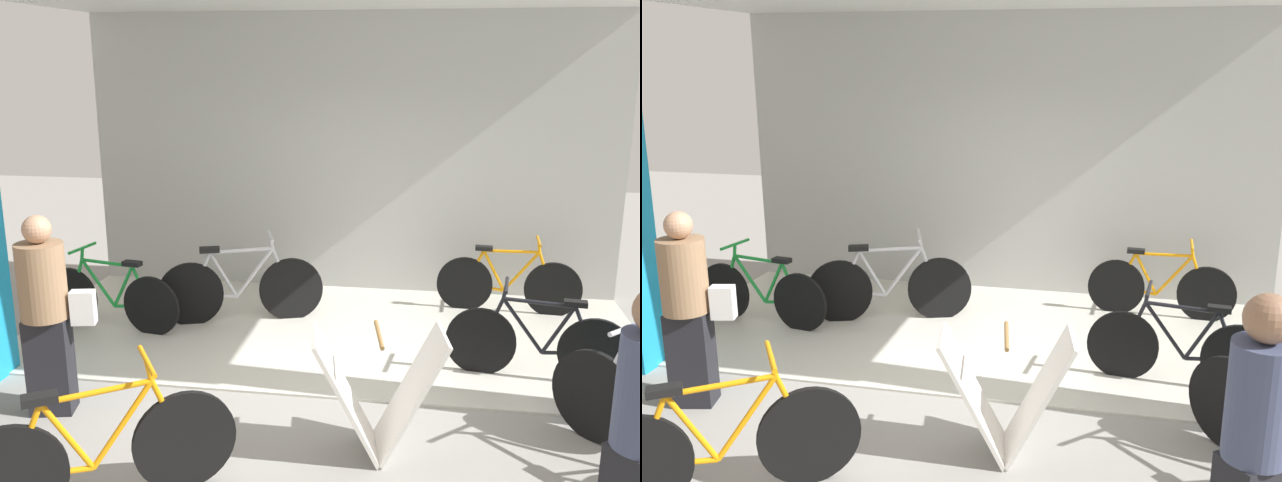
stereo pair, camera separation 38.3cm
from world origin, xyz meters
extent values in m
plane|color=gray|center=(0.00, 0.00, 0.00)|extent=(20.37, 20.37, 0.00)
cube|color=beige|center=(0.00, 1.48, 0.01)|extent=(6.18, 2.95, 0.02)
cube|color=#B7B7B2|center=(0.00, 2.95, 1.65)|extent=(6.18, 0.12, 3.31)
cylinder|color=black|center=(1.36, 2.35, 0.30)|extent=(0.61, 0.08, 0.61)
cylinder|color=black|center=(2.30, 2.29, 0.30)|extent=(0.61, 0.08, 0.61)
cylinder|color=orange|center=(1.58, 2.34, 0.28)|extent=(0.41, 0.06, 0.08)
cylinder|color=orange|center=(1.67, 2.33, 0.48)|extent=(0.27, 0.05, 0.46)
cylinder|color=orange|center=(1.96, 2.31, 0.49)|extent=(0.37, 0.06, 0.48)
cylinder|color=orange|center=(1.84, 2.32, 0.71)|extent=(0.58, 0.07, 0.05)
cylinder|color=orange|center=(1.47, 2.34, 0.50)|extent=(0.20, 0.04, 0.41)
cylinder|color=orange|center=(2.21, 2.30, 0.51)|extent=(0.18, 0.04, 0.42)
cylinder|color=orange|center=(2.12, 2.30, 0.77)|extent=(0.05, 0.04, 0.13)
cylinder|color=orange|center=(2.11, 2.31, 0.83)|extent=(0.05, 0.42, 0.03)
cube|color=black|center=(1.55, 2.34, 0.73)|extent=(0.19, 0.10, 0.05)
cylinder|color=black|center=(-1.47, 1.43, 0.34)|extent=(0.66, 0.26, 0.68)
cylinder|color=black|center=(-0.47, 1.75, 0.34)|extent=(0.66, 0.26, 0.68)
cylinder|color=silver|center=(-1.24, 1.50, 0.31)|extent=(0.45, 0.18, 0.09)
cylinder|color=silver|center=(-1.15, 1.53, 0.54)|extent=(0.29, 0.13, 0.51)
cylinder|color=silver|center=(-0.84, 1.63, 0.54)|extent=(0.41, 0.17, 0.53)
cylinder|color=silver|center=(-0.96, 1.59, 0.79)|extent=(0.63, 0.24, 0.05)
cylinder|color=silver|center=(-1.36, 1.46, 0.56)|extent=(0.22, 0.11, 0.46)
cylinder|color=silver|center=(-0.57, 1.72, 0.57)|extent=(0.20, 0.10, 0.47)
cylinder|color=silver|center=(-0.66, 1.69, 0.87)|extent=(0.07, 0.05, 0.14)
cylinder|color=silver|center=(-0.67, 1.69, 0.94)|extent=(0.18, 0.46, 0.03)
cube|color=black|center=(-1.27, 1.49, 0.81)|extent=(0.23, 0.16, 0.05)
cylinder|color=black|center=(2.38, 0.59, 0.31)|extent=(0.61, 0.11, 0.61)
cylinder|color=black|center=(1.44, 0.70, 0.31)|extent=(0.61, 0.11, 0.61)
cylinder|color=black|center=(2.16, 0.61, 0.28)|extent=(0.41, 0.08, 0.08)
cylinder|color=black|center=(2.07, 0.62, 0.48)|extent=(0.27, 0.06, 0.46)
cylinder|color=black|center=(1.78, 0.66, 0.49)|extent=(0.38, 0.08, 0.48)
cylinder|color=black|center=(1.90, 0.64, 0.71)|extent=(0.59, 0.10, 0.05)
cylinder|color=black|center=(2.28, 0.60, 0.51)|extent=(0.20, 0.06, 0.41)
cylinder|color=black|center=(1.53, 0.68, 0.51)|extent=(0.19, 0.05, 0.43)
cylinder|color=black|center=(1.62, 0.68, 0.78)|extent=(0.06, 0.04, 0.13)
cylinder|color=black|center=(1.63, 0.67, 0.84)|extent=(0.08, 0.43, 0.03)
cube|color=black|center=(2.19, 0.61, 0.73)|extent=(0.20, 0.11, 0.05)
cylinder|color=black|center=(-1.77, 1.09, 0.31)|extent=(0.62, 0.14, 0.62)
cylinder|color=black|center=(-2.72, 1.25, 0.31)|extent=(0.62, 0.14, 0.62)
cylinder|color=#198C33|center=(-2.00, 1.13, 0.29)|extent=(0.42, 0.10, 0.08)
cylinder|color=#198C33|center=(-2.08, 1.14, 0.49)|extent=(0.27, 0.08, 0.46)
cylinder|color=#198C33|center=(-2.37, 1.19, 0.49)|extent=(0.38, 0.09, 0.48)
cylinder|color=#198C33|center=(-2.25, 1.17, 0.72)|extent=(0.59, 0.13, 0.05)
cylinder|color=#198C33|center=(-1.88, 1.11, 0.51)|extent=(0.21, 0.07, 0.42)
cylinder|color=#198C33|center=(-2.62, 1.23, 0.52)|extent=(0.19, 0.06, 0.43)
cylinder|color=#198C33|center=(-2.54, 1.22, 0.79)|extent=(0.06, 0.04, 0.13)
cylinder|color=#198C33|center=(-2.53, 1.22, 0.85)|extent=(0.10, 0.43, 0.03)
cube|color=black|center=(-1.96, 1.13, 0.74)|extent=(0.20, 0.12, 0.05)
cylinder|color=black|center=(-0.54, -1.36, 0.34)|extent=(0.59, 0.41, 0.67)
cylinder|color=orange|center=(-1.21, -1.79, 0.31)|extent=(0.40, 0.28, 0.09)
cylinder|color=orange|center=(-1.13, -1.74, 0.53)|extent=(0.27, 0.19, 0.51)
cylinder|color=orange|center=(-0.86, -1.57, 0.54)|extent=(0.37, 0.26, 0.53)
cylinder|color=orange|center=(-0.97, -1.64, 0.78)|extent=(0.56, 0.39, 0.05)
cylinder|color=orange|center=(-1.32, -1.87, 0.56)|extent=(0.21, 0.15, 0.45)
cylinder|color=orange|center=(-0.63, -1.41, 0.56)|extent=(0.19, 0.14, 0.47)
cylinder|color=orange|center=(-0.71, -1.47, 0.86)|extent=(0.07, 0.06, 0.14)
cylinder|color=orange|center=(-0.72, -1.47, 0.93)|extent=(0.29, 0.41, 0.03)
cube|color=black|center=(-1.24, -1.81, 0.80)|extent=(0.23, 0.20, 0.05)
cylinder|color=black|center=(2.18, -0.32, 0.35)|extent=(0.52, 0.53, 0.69)
cylinder|color=silver|center=(2.45, -0.60, 0.55)|extent=(0.32, 0.33, 0.54)
cylinder|color=silver|center=(2.26, -0.39, 0.58)|extent=(0.17, 0.17, 0.48)
cylinder|color=silver|center=(2.32, -0.46, 0.88)|extent=(0.07, 0.07, 0.14)
cylinder|color=silver|center=(2.33, -0.47, 0.95)|extent=(0.37, 0.36, 0.03)
cube|color=silver|center=(0.42, -0.78, 0.45)|extent=(0.55, 0.56, 0.91)
cube|color=silver|center=(0.86, -0.70, 0.45)|extent=(0.55, 0.56, 0.91)
cylinder|color=olive|center=(0.64, -0.74, 0.89)|extent=(0.11, 0.48, 0.03)
cylinder|color=#3F4766|center=(2.04, -1.90, 1.15)|extent=(0.43, 0.43, 0.59)
sphere|color=#8C664C|center=(2.04, -1.90, 1.56)|extent=(0.24, 0.24, 0.24)
cube|color=black|center=(-1.94, -0.53, 0.39)|extent=(0.37, 0.30, 0.78)
cylinder|color=#8C6B4C|center=(-1.94, -0.53, 1.08)|extent=(0.43, 0.43, 0.59)
sphere|color=tan|center=(-1.94, -0.53, 1.48)|extent=(0.22, 0.22, 0.22)
cube|color=white|center=(-1.65, -0.47, 0.86)|extent=(0.20, 0.15, 0.26)
camera|label=1|loc=(0.95, -5.22, 2.71)|focal=39.51mm
camera|label=2|loc=(1.33, -5.15, 2.71)|focal=39.51mm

